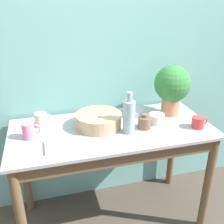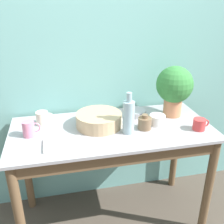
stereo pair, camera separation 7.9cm
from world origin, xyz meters
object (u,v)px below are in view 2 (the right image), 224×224
at_px(bottle_tall, 129,116).
at_px(bowl_small_enamel_white, 157,120).
at_px(potted_plant, 174,87).
at_px(bowl_wash_large, 99,120).
at_px(bowl_small_steel, 135,113).
at_px(tray_board, 63,144).
at_px(mug_pink, 29,129).
at_px(bottle_short, 145,123).
at_px(mug_cream, 43,118).
at_px(mug_red, 199,124).

height_order(bottle_tall, bowl_small_enamel_white, bottle_tall).
bearing_deg(bottle_tall, potted_plant, 26.25).
relative_size(potted_plant, bowl_wash_large, 1.19).
bearing_deg(bowl_small_steel, tray_board, -150.15).
relative_size(bottle_tall, mug_pink, 2.44).
height_order(bottle_short, tray_board, bottle_short).
xyz_separation_m(bottle_short, tray_board, (-0.56, -0.10, -0.04)).
xyz_separation_m(potted_plant, mug_cream, (-0.96, 0.05, -0.18)).
bearing_deg(bottle_short, bowl_small_steel, 89.85).
relative_size(potted_plant, tray_board, 1.66).
bearing_deg(potted_plant, mug_cream, 176.81).
bearing_deg(bowl_small_steel, potted_plant, -11.21).
bearing_deg(mug_pink, bowl_small_enamel_white, -1.27).
bearing_deg(potted_plant, bowl_small_enamel_white, -143.46).
xyz_separation_m(bowl_wash_large, bottle_tall, (0.17, -0.14, 0.07)).
bearing_deg(bottle_tall, mug_cream, 155.77).
relative_size(potted_plant, bowl_small_enamel_white, 3.41).
bearing_deg(mug_cream, mug_pink, -117.45).
height_order(mug_cream, tray_board, mug_cream).
bearing_deg(bowl_small_steel, bowl_wash_large, -158.86).
xyz_separation_m(potted_plant, bottle_short, (-0.28, -0.17, -0.18)).
bearing_deg(bowl_wash_large, mug_cream, 163.44).
relative_size(bottle_tall, mug_red, 2.45).
xyz_separation_m(potted_plant, bottle_tall, (-0.40, -0.20, -0.11)).
xyz_separation_m(potted_plant, bowl_wash_large, (-0.57, -0.06, -0.18)).
relative_size(mug_cream, bowl_small_enamel_white, 1.10).
height_order(bottle_tall, mug_cream, bottle_tall).
xyz_separation_m(mug_red, bowl_small_steel, (-0.36, 0.31, -0.02)).
xyz_separation_m(potted_plant, bowl_small_steel, (-0.28, 0.05, -0.20)).
bearing_deg(bowl_small_steel, bowl_small_enamel_white, -58.40).
xyz_separation_m(bowl_wash_large, mug_red, (0.66, -0.20, -0.01)).
relative_size(bottle_short, tray_board, 0.46).
xyz_separation_m(bottle_short, mug_cream, (-0.68, 0.22, 0.00)).
height_order(mug_pink, mug_cream, mug_pink).
distance_m(bowl_small_enamel_white, bowl_small_steel, 0.21).
xyz_separation_m(bottle_tall, mug_red, (0.48, -0.06, -0.08)).
bearing_deg(mug_pink, bottle_short, -4.85).
xyz_separation_m(mug_red, bowl_small_enamel_white, (-0.25, 0.14, -0.00)).
bearing_deg(mug_cream, bowl_small_steel, 0.12).
distance_m(bottle_tall, mug_pink, 0.65).
distance_m(mug_cream, bowl_small_steel, 0.68).
relative_size(bottle_tall, mug_cream, 2.32).
bearing_deg(bowl_small_enamel_white, potted_plant, 36.54).
bearing_deg(potted_plant, bottle_tall, -153.75).
xyz_separation_m(bowl_wash_large, bowl_small_enamel_white, (0.41, -0.06, -0.01)).
bearing_deg(tray_board, bowl_wash_large, 38.21).
height_order(bowl_small_enamel_white, bowl_small_steel, bowl_small_enamel_white).
bearing_deg(mug_cream, bowl_small_enamel_white, -12.60).
relative_size(bottle_tall, tray_board, 1.24).
xyz_separation_m(bowl_small_enamel_white, tray_board, (-0.67, -0.14, -0.03)).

